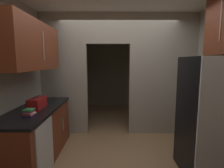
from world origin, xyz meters
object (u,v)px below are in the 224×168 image
at_px(refrigerator, 214,117).
at_px(boombox, 38,103).
at_px(dishwasher, 46,151).
at_px(book_stack, 30,112).

relative_size(refrigerator, boombox, 4.51).
height_order(dishwasher, book_stack, book_stack).
xyz_separation_m(dishwasher, boombox, (-0.29, 0.49, 0.56)).
distance_m(refrigerator, boombox, 2.67).
relative_size(dishwasher, book_stack, 4.92).
bearing_deg(dishwasher, boombox, 120.93).
bearing_deg(book_stack, dishwasher, -25.84).
xyz_separation_m(boombox, book_stack, (0.05, -0.37, -0.04)).
relative_size(boombox, book_stack, 2.26).
xyz_separation_m(refrigerator, boombox, (-2.65, 0.36, 0.12)).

